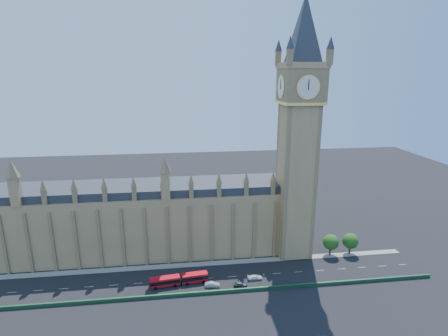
{
  "coord_description": "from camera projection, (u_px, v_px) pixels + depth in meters",
  "views": [
    {
      "loc": [
        -4.16,
        -106.14,
        68.51
      ],
      "look_at": [
        10.47,
        10.0,
        36.61
      ],
      "focal_mm": 28.0,
      "sensor_mm": 36.0,
      "label": 1
    }
  ],
  "objects": [
    {
      "name": "cone_a",
      "position": [
        254.0,
        276.0,
        121.19
      ],
      "size": [
        0.64,
        0.64,
        0.79
      ],
      "rotation": [
        0.0,
        0.0,
        0.35
      ],
      "color": "black",
      "rests_on": "ground"
    },
    {
      "name": "red_bus",
      "position": [
        179.0,
        280.0,
        116.73
      ],
      "size": [
        19.42,
        4.91,
        3.27
      ],
      "rotation": [
        0.0,
        0.0,
        0.11
      ],
      "color": "red",
      "rests_on": "ground"
    },
    {
      "name": "bridge_parapet",
      "position": [
        199.0,
        293.0,
        111.34
      ],
      "size": [
        160.0,
        0.6,
        1.2
      ],
      "primitive_type": "cube",
      "color": "#1E4C2D",
      "rests_on": "ground"
    },
    {
      "name": "ground",
      "position": [
        197.0,
        279.0,
        120.11
      ],
      "size": [
        400.0,
        400.0,
        0.0
      ],
      "primitive_type": "plane",
      "color": "black",
      "rests_on": "ground"
    },
    {
      "name": "cone_c",
      "position": [
        264.0,
        275.0,
        121.96
      ],
      "size": [
        0.52,
        0.52,
        0.65
      ],
      "rotation": [
        0.0,
        0.0,
        -0.32
      ],
      "color": "black",
      "rests_on": "ground"
    },
    {
      "name": "elizabeth_tower",
      "position": [
        300.0,
        114.0,
        123.74
      ],
      "size": [
        20.59,
        20.59,
        105.0
      ],
      "color": "#A27C4E",
      "rests_on": "ground"
    },
    {
      "name": "tree_east_near",
      "position": [
        331.0,
        242.0,
        134.58
      ],
      "size": [
        6.0,
        6.0,
        8.5
      ],
      "color": "#382619",
      "rests_on": "ground"
    },
    {
      "name": "car_silver",
      "position": [
        212.0,
        284.0,
        115.66
      ],
      "size": [
        5.03,
        2.15,
        1.61
      ],
      "primitive_type": "imported",
      "rotation": [
        0.0,
        0.0,
        1.48
      ],
      "color": "#ADB0B5",
      "rests_on": "ground"
    },
    {
      "name": "tree_east_far",
      "position": [
        351.0,
        241.0,
        135.54
      ],
      "size": [
        6.0,
        6.0,
        8.5
      ],
      "color": "#382619",
      "rests_on": "ground"
    },
    {
      "name": "car_white",
      "position": [
        255.0,
        277.0,
        119.7
      ],
      "size": [
        5.27,
        2.29,
        1.51
      ],
      "primitive_type": "imported",
      "rotation": [
        0.0,
        0.0,
        1.6
      ],
      "color": "silver",
      "rests_on": "ground"
    },
    {
      "name": "cone_d",
      "position": [
        258.0,
        279.0,
        119.34
      ],
      "size": [
        0.62,
        0.62,
        0.76
      ],
      "rotation": [
        0.0,
        0.0,
        0.36
      ],
      "color": "black",
      "rests_on": "ground"
    },
    {
      "name": "car_grey",
      "position": [
        240.0,
        284.0,
        115.88
      ],
      "size": [
        4.72,
        2.4,
        1.54
      ],
      "primitive_type": "imported",
      "rotation": [
        0.0,
        0.0,
        1.44
      ],
      "color": "#3D4044",
      "rests_on": "ground"
    },
    {
      "name": "cone_b",
      "position": [
        239.0,
        281.0,
        118.2
      ],
      "size": [
        0.49,
        0.49,
        0.7
      ],
      "rotation": [
        0.0,
        0.0,
        -0.1
      ],
      "color": "black",
      "rests_on": "ground"
    },
    {
      "name": "palace_westminster",
      "position": [
        129.0,
        220.0,
        134.51
      ],
      "size": [
        120.0,
        20.0,
        28.0
      ],
      "color": "#A27C4E",
      "rests_on": "ground"
    },
    {
      "name": "kerb_north",
      "position": [
        196.0,
        264.0,
        129.19
      ],
      "size": [
        160.0,
        3.0,
        0.16
      ],
      "primitive_type": "cube",
      "color": "gray",
      "rests_on": "ground"
    }
  ]
}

